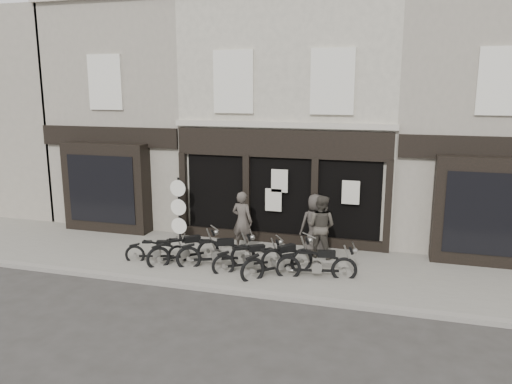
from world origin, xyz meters
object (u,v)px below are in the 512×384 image
(man_centre, at_px, (321,226))
(advert_sign_post, at_px, (179,212))
(man_left, at_px, (242,221))
(motorcycle_5, at_px, (317,266))
(motorcycle_1, at_px, (185,252))
(motorcycle_3, at_px, (249,260))
(motorcycle_2, at_px, (217,255))
(man_right, at_px, (315,225))
(motorcycle_4, at_px, (279,263))
(motorcycle_0, at_px, (157,253))

(man_centre, height_order, advert_sign_post, advert_sign_post)
(man_left, height_order, man_centre, man_centre)
(man_left, relative_size, man_centre, 0.99)
(motorcycle_5, height_order, man_left, man_left)
(motorcycle_1, relative_size, motorcycle_3, 0.98)
(motorcycle_2, relative_size, man_right, 1.13)
(man_centre, xyz_separation_m, man_right, (-0.18, 0.11, -0.00))
(motorcycle_1, bearing_deg, man_left, 7.73)
(motorcycle_1, height_order, advert_sign_post, advert_sign_post)
(motorcycle_5, xyz_separation_m, advert_sign_post, (-5.02, 1.97, 0.69))
(motorcycle_4, relative_size, man_centre, 0.96)
(motorcycle_5, relative_size, man_right, 1.15)
(motorcycle_5, bearing_deg, man_left, 137.14)
(motorcycle_1, bearing_deg, motorcycle_0, 145.43)
(motorcycle_4, bearing_deg, man_centre, 18.68)
(motorcycle_2, bearing_deg, motorcycle_4, -28.35)
(motorcycle_1, bearing_deg, motorcycle_2, -42.60)
(motorcycle_1, xyz_separation_m, motorcycle_4, (2.92, -0.17, 0.02))
(motorcycle_5, relative_size, man_left, 1.16)
(motorcycle_3, bearing_deg, advert_sign_post, 113.79)
(man_right, relative_size, advert_sign_post, 0.84)
(man_right, bearing_deg, motorcycle_1, 2.19)
(motorcycle_2, bearing_deg, motorcycle_0, 160.18)
(motorcycle_3, xyz_separation_m, man_left, (-0.73, 1.65, 0.67))
(motorcycle_2, relative_size, motorcycle_5, 0.98)
(motorcycle_2, height_order, man_left, man_left)
(motorcycle_0, xyz_separation_m, man_right, (4.46, 1.85, 0.73))
(motorcycle_0, height_order, motorcycle_2, motorcycle_2)
(motorcycle_0, xyz_separation_m, man_centre, (4.64, 1.74, 0.73))
(motorcycle_4, bearing_deg, motorcycle_0, 133.64)
(man_left, xyz_separation_m, advert_sign_post, (-2.34, 0.32, 0.04))
(motorcycle_3, relative_size, motorcycle_5, 0.84)
(motorcycle_4, bearing_deg, motorcycle_1, 131.12)
(motorcycle_5, bearing_deg, motorcycle_1, 167.38)
(man_left, distance_m, man_centre, 2.49)
(motorcycle_3, height_order, man_left, man_left)
(motorcycle_0, height_order, motorcycle_5, motorcycle_5)
(motorcycle_0, bearing_deg, motorcycle_5, -16.51)
(motorcycle_0, xyz_separation_m, motorcycle_4, (3.77, -0.06, 0.09))
(advert_sign_post, bearing_deg, motorcycle_3, -32.75)
(motorcycle_4, xyz_separation_m, man_right, (0.69, 1.90, 0.64))
(motorcycle_1, bearing_deg, man_centre, -19.21)
(motorcycle_1, height_order, motorcycle_2, motorcycle_2)
(motorcycle_5, height_order, man_right, man_right)
(advert_sign_post, bearing_deg, motorcycle_4, -27.44)
(motorcycle_0, bearing_deg, motorcycle_3, -16.38)
(motorcycle_2, distance_m, advert_sign_post, 2.88)
(motorcycle_1, height_order, man_right, man_right)
(motorcycle_3, height_order, motorcycle_4, motorcycle_4)
(motorcycle_0, distance_m, motorcycle_3, 2.88)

